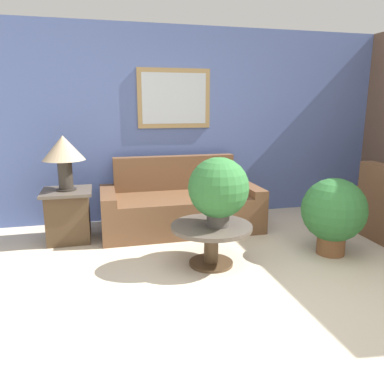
% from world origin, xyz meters
% --- Properties ---
extents(ground_plane, '(20.00, 20.00, 0.00)m').
position_xyz_m(ground_plane, '(0.00, 0.00, 0.00)').
color(ground_plane, beige).
extents(wall_back, '(7.77, 0.09, 2.60)m').
position_xyz_m(wall_back, '(-0.00, 2.72, 1.31)').
color(wall_back, '#5166A8').
rests_on(wall_back, ground_plane).
extents(couch_main, '(1.99, 0.94, 0.90)m').
position_xyz_m(couch_main, '(-0.20, 2.15, 0.29)').
color(couch_main, brown).
rests_on(couch_main, ground_plane).
extents(coffee_table, '(0.80, 0.80, 0.42)m').
position_xyz_m(coffee_table, '(-0.15, 0.94, 0.30)').
color(coffee_table, '#4C3823').
rests_on(coffee_table, ground_plane).
extents(side_table, '(0.56, 0.56, 0.61)m').
position_xyz_m(side_table, '(-1.57, 2.02, 0.31)').
color(side_table, '#4C3823').
rests_on(side_table, ground_plane).
extents(table_lamp, '(0.47, 0.47, 0.63)m').
position_xyz_m(table_lamp, '(-1.57, 2.02, 1.06)').
color(table_lamp, '#2D2823').
rests_on(table_lamp, side_table).
extents(potted_plant_on_table, '(0.59, 0.59, 0.67)m').
position_xyz_m(potted_plant_on_table, '(-0.09, 0.90, 0.79)').
color(potted_plant_on_table, '#4C4742').
rests_on(potted_plant_on_table, coffee_table).
extents(potted_plant_floor, '(0.67, 0.67, 0.83)m').
position_xyz_m(potted_plant_floor, '(1.19, 0.90, 0.47)').
color(potted_plant_floor, brown).
rests_on(potted_plant_floor, ground_plane).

